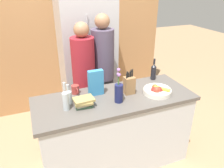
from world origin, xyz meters
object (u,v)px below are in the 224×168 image
Objects in this scene: bottle_oil at (69,96)px; person_at_sink at (84,76)px; fruit_bowl at (157,90)px; bottle_vinegar at (66,99)px; refrigerator at (87,55)px; knife_block at (129,85)px; book_stack at (83,102)px; person_in_blue at (103,68)px; cereal_box at (96,83)px; flower_vase at (118,92)px; bottle_wine at (154,71)px; coffee_mug at (75,90)px.

bottle_oil is 0.13× the size of person_at_sink.
fruit_bowl is 1.06× the size of bottle_vinegar.
refrigerator is 6.75× the size of bottle_vinegar.
person_at_sink is (0.37, 0.70, -0.10)m from bottle_vinegar.
person_at_sink is at bearing 130.72° from fruit_bowl.
knife_block is 0.95× the size of bottle_vinegar.
bottle_oil reaches higher than fruit_bowl.
person_in_blue reaches higher than book_stack.
cereal_box reaches higher than knife_block.
person_at_sink is (-0.16, 0.75, -0.10)m from flower_vase.
cereal_box is at bearing -130.83° from person_in_blue.
knife_block is 1.01× the size of bottle_wine.
fruit_bowl reaches higher than coffee_mug.
fruit_bowl is 2.54× the size of coffee_mug.
knife_block is 0.23m from flower_vase.
knife_block is at bearing 35.42° from flower_vase.
person_in_blue reaches higher than coffee_mug.
cereal_box is at bearing -171.38° from bottle_wine.
coffee_mug is (-0.37, 0.34, -0.07)m from flower_vase.
refrigerator reaches higher than fruit_bowl.
refrigerator is at bearing 65.96° from bottle_vinegar.
book_stack is (-0.42, -1.33, -0.05)m from refrigerator.
coffee_mug is 1.01m from bottle_wine.
bottle_wine is (0.64, 0.36, -0.01)m from flower_vase.
bottle_vinegar is at bearing 178.75° from book_stack.
knife_block reaches higher than book_stack.
refrigerator reaches higher than knife_block.
cereal_box is 0.52m from person_at_sink.
person_in_blue is (-0.06, 0.70, -0.05)m from knife_block.
bottle_wine is at bearing 8.62° from cereal_box.
flower_vase is at bearing -18.93° from bottle_oil.
book_stack is at bearing -135.14° from cereal_box.
refrigerator is at bearing 87.56° from flower_vase.
refrigerator is at bearing 83.06° from person_in_blue.
bottle_vinegar is 1.03m from person_in_blue.
cereal_box is (-0.64, 0.23, 0.11)m from fruit_bowl.
bottle_vinegar is (-0.37, -0.19, -0.03)m from cereal_box.
fruit_bowl is at bearing 0.72° from flower_vase.
person_at_sink is at bearing 154.20° from bottle_wine.
cereal_box is at bearing -80.59° from person_at_sink.
book_stack is 0.12× the size of person_in_blue.
bottle_vinegar is at bearing -114.04° from refrigerator.
flower_vase is 0.51m from bottle_oil.
refrigerator is 5.34× the size of flower_vase.
book_stack is at bearing -1.25° from bottle_vinegar.
book_stack is at bearing -162.42° from bottle_wine.
person_in_blue is (0.61, 0.67, -0.03)m from bottle_oil.
person_at_sink is at bearing -109.68° from refrigerator.
cereal_box is at bearing 27.51° from bottle_vinegar.
book_stack is 0.17m from bottle_oil.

